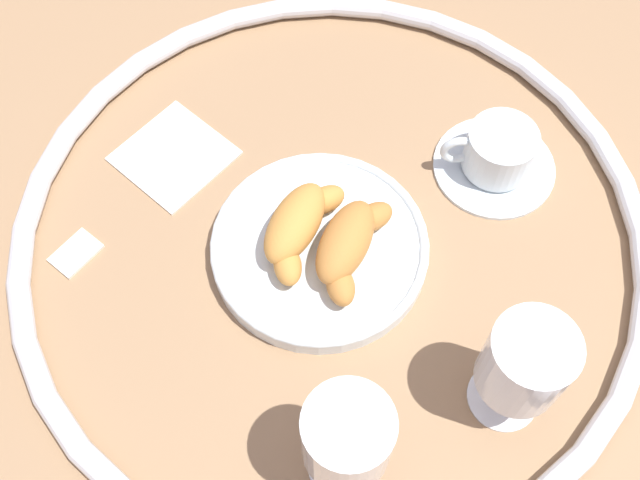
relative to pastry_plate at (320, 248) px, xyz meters
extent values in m
plane|color=#997551|center=(-0.02, 0.00, -0.01)|extent=(2.20, 2.20, 0.00)
torus|color=silver|center=(-0.02, 0.00, 0.00)|extent=(0.67, 0.67, 0.02)
cylinder|color=silver|center=(0.00, 0.00, 0.00)|extent=(0.23, 0.23, 0.02)
torus|color=silver|center=(0.00, 0.00, 0.01)|extent=(0.23, 0.23, 0.01)
ellipsoid|color=#CC893D|center=(0.01, -0.03, 0.03)|extent=(0.11, 0.06, 0.04)
ellipsoid|color=#CC893D|center=(0.05, -0.01, 0.02)|extent=(0.05, 0.05, 0.03)
ellipsoid|color=#CC893D|center=(-0.04, -0.02, 0.02)|extent=(0.05, 0.04, 0.03)
ellipsoid|color=#BC7A38|center=(-0.01, 0.03, 0.03)|extent=(0.11, 0.07, 0.04)
ellipsoid|color=#BC7A38|center=(0.03, 0.05, 0.02)|extent=(0.05, 0.05, 0.03)
ellipsoid|color=#BC7A38|center=(-0.05, 0.03, 0.02)|extent=(0.05, 0.04, 0.03)
cylinder|color=silver|center=(-0.20, 0.10, -0.01)|extent=(0.14, 0.14, 0.01)
cylinder|color=silver|center=(-0.20, 0.10, 0.02)|extent=(0.08, 0.08, 0.05)
cylinder|color=brown|center=(-0.20, 0.10, 0.04)|extent=(0.07, 0.07, 0.01)
torus|color=silver|center=(-0.17, 0.06, 0.02)|extent=(0.03, 0.04, 0.04)
cylinder|color=white|center=(0.03, 0.23, -0.01)|extent=(0.07, 0.07, 0.01)
cylinder|color=white|center=(0.03, 0.23, 0.02)|extent=(0.01, 0.01, 0.05)
cylinder|color=white|center=(0.03, 0.23, 0.09)|extent=(0.08, 0.08, 0.08)
cylinder|color=#E0CC4C|center=(0.03, 0.23, 0.08)|extent=(0.07, 0.07, 0.06)
cylinder|color=white|center=(0.17, 0.14, -0.01)|extent=(0.07, 0.07, 0.01)
cylinder|color=white|center=(0.17, 0.14, 0.02)|extent=(0.01, 0.01, 0.05)
cylinder|color=white|center=(0.17, 0.14, 0.09)|extent=(0.08, 0.08, 0.08)
cylinder|color=yellow|center=(0.17, 0.14, 0.08)|extent=(0.07, 0.07, 0.06)
cube|color=white|center=(0.15, -0.21, -0.01)|extent=(0.05, 0.04, 0.01)
cube|color=silver|center=(-0.01, -0.21, -0.01)|extent=(0.12, 0.12, 0.01)
camera|label=1|loc=(0.31, 0.21, 0.71)|focal=43.44mm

